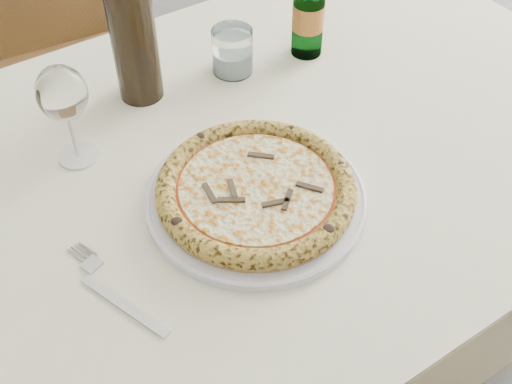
# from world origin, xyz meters

# --- Properties ---
(floor) EXTENTS (5.00, 6.00, 0.02)m
(floor) POSITION_xyz_m (0.00, 0.00, -0.01)
(floor) COLOR slate
(floor) RESTS_ON ground
(dining_table) EXTENTS (1.56, 1.01, 0.76)m
(dining_table) POSITION_xyz_m (-0.04, -0.28, 0.67)
(dining_table) COLOR brown
(dining_table) RESTS_ON floor
(chair_far) EXTENTS (0.44, 0.45, 0.93)m
(chair_far) POSITION_xyz_m (0.04, 0.55, 0.53)
(chair_far) COLOR brown
(chair_far) RESTS_ON floor
(plate) EXTENTS (0.32, 0.32, 0.02)m
(plate) POSITION_xyz_m (-0.04, -0.38, 0.76)
(plate) COLOR white
(plate) RESTS_ON dining_table
(pizza) EXTENTS (0.29, 0.29, 0.03)m
(pizza) POSITION_xyz_m (-0.04, -0.38, 0.78)
(pizza) COLOR tan
(pizza) RESTS_ON plate
(fork) EXTENTS (0.05, 0.21, 0.00)m
(fork) POSITION_xyz_m (-0.28, -0.39, 0.76)
(fork) COLOR #A0A2A6
(fork) RESTS_ON dining_table
(wine_glass) EXTENTS (0.08, 0.08, 0.17)m
(wine_glass) POSITION_xyz_m (-0.19, -0.13, 0.88)
(wine_glass) COLOR silver
(wine_glass) RESTS_ON dining_table
(tumbler) EXTENTS (0.07, 0.07, 0.08)m
(tumbler) POSITION_xyz_m (0.14, -0.10, 0.79)
(tumbler) COLOR white
(tumbler) RESTS_ON dining_table
(beer_bottle) EXTENTS (0.06, 0.06, 0.22)m
(beer_bottle) POSITION_xyz_m (0.28, -0.14, 0.85)
(beer_bottle) COLOR #2A6D36
(beer_bottle) RESTS_ON dining_table
(wine_bottle) EXTENTS (0.08, 0.08, 0.31)m
(wine_bottle) POSITION_xyz_m (-0.03, -0.06, 0.89)
(wine_bottle) COLOR black
(wine_bottle) RESTS_ON dining_table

